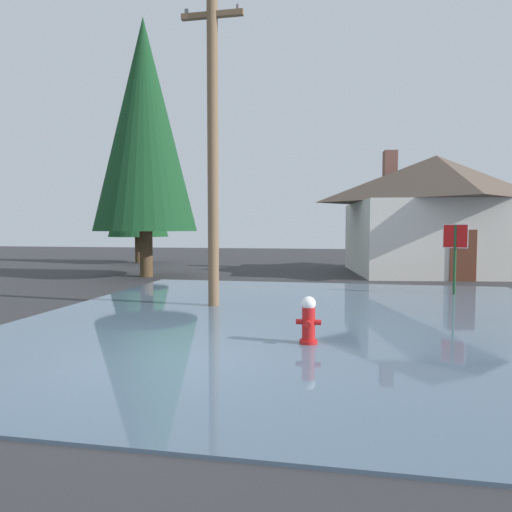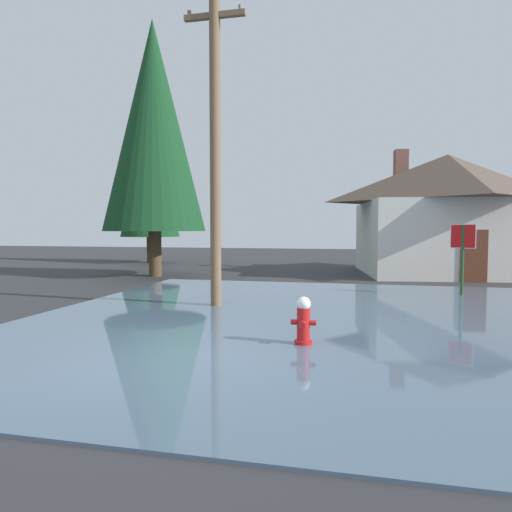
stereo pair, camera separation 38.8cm
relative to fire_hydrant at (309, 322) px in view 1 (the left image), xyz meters
name	(u,v)px [view 1 (the left image)]	position (x,y,z in m)	size (l,w,h in m)	color
ground_plane	(167,365)	(-2.07, -1.39, -0.48)	(80.00, 80.00, 0.10)	#2D2D30
flood_puddle	(310,318)	(-0.14, 2.45, -0.41)	(12.51, 13.17, 0.04)	#4C6075
lane_stop_bar	(70,396)	(-2.68, -2.97, -0.42)	(3.22, 0.30, 0.01)	silver
fire_hydrant	(309,322)	(0.00, 0.00, 0.00)	(0.44, 0.37, 0.87)	red
utility_pole	(213,145)	(-2.71, 3.51, 3.75)	(1.60, 0.28, 8.00)	brown
stop_sign_far	(455,245)	(3.93, 6.84, 1.12)	(0.66, 0.34, 2.18)	#1E4C28
house	(435,212)	(4.71, 14.21, 2.35)	(8.61, 8.12, 5.77)	beige
pine_tree_tall_left	(144,126)	(-7.62, 10.31, 5.91)	(4.31, 4.31, 10.77)	#4C3823
pine_tree_mid_left	(138,176)	(-11.30, 17.49, 4.68)	(3.47, 3.47, 8.68)	#4C3823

